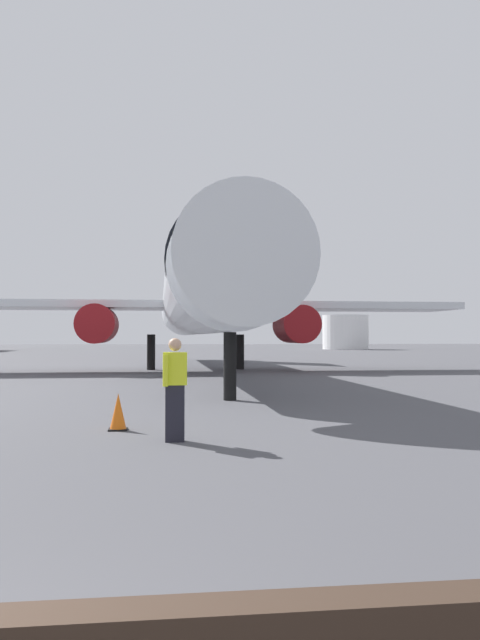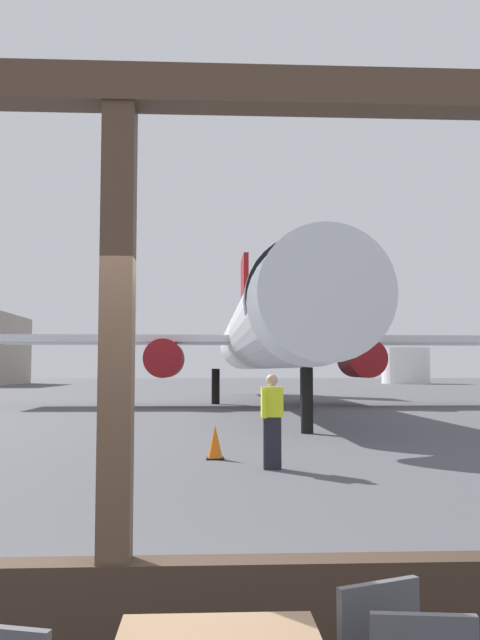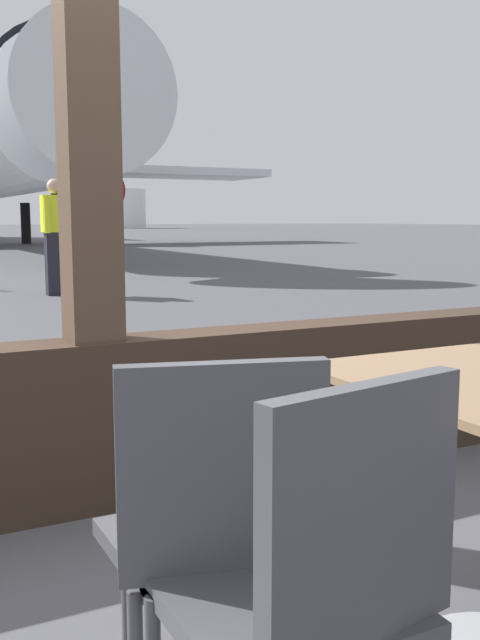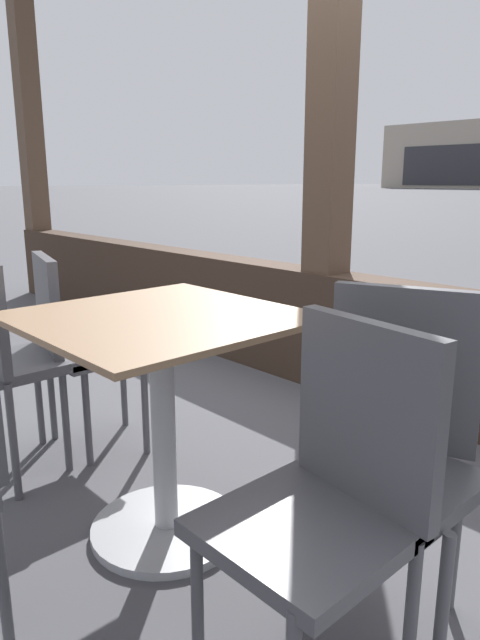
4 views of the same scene
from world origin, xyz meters
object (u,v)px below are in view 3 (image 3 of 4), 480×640
cafe_chair_aisle_right (215,525)px  ground_crew_worker (56,235)px  cafe_chair_side_extra (317,584)px  fuel_storage_tank (120,209)px

cafe_chair_aisle_right → ground_crew_worker: (1.93, 9.73, 0.37)m
cafe_chair_aisle_right → cafe_chair_side_extra: 0.32m
cafe_chair_aisle_right → cafe_chair_side_extra: bearing=-83.5°
cafe_chair_aisle_right → cafe_chair_side_extra: cafe_chair_side_extra is taller
cafe_chair_side_extra → ground_crew_worker: (1.90, 10.05, 0.36)m
cafe_chair_side_extra → cafe_chair_aisle_right: bearing=96.5°
fuel_storage_tank → ground_crew_worker: bearing=-108.5°
cafe_chair_aisle_right → fuel_storage_tank: 91.54m
cafe_chair_side_extra → ground_crew_worker: 10.23m
cafe_chair_side_extra → fuel_storage_tank: fuel_storage_tank is taller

